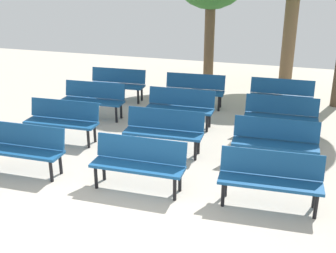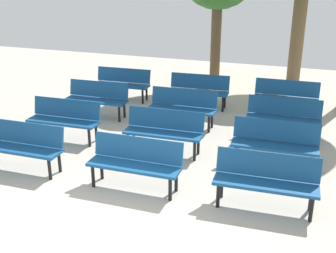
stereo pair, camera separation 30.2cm
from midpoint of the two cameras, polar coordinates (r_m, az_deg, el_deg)
The scene contains 13 objects.
ground_plane at distance 6.20m, azimuth -10.41°, elevation -14.75°, with size 24.00×24.00×0.00m, color #B2A899.
bench_r0_c0 at distance 8.20m, azimuth -20.11°, elevation -2.49°, with size 1.61×0.51×0.87m.
bench_r0_c1 at distance 7.15m, azimuth -5.19°, elevation -4.67°, with size 1.61×0.50×0.87m.
bench_r0_c2 at distance 6.78m, azimuth 12.47°, elevation -6.60°, with size 1.62×0.56×0.87m.
bench_r1_c0 at distance 9.40m, azimuth -15.01°, elevation 1.05°, with size 1.62×0.54×0.87m.
bench_r1_c1 at distance 8.51m, azimuth -1.56°, elevation -0.32°, with size 1.62×0.55×0.87m.
bench_r1_c2 at distance 8.20m, azimuth 13.32°, elevation -1.74°, with size 1.62×0.54×0.87m.
bench_r2_c0 at distance 10.74m, azimuth -10.90°, elevation 3.85°, with size 1.61×0.53×0.87m.
bench_r2_c1 at distance 9.95m, azimuth 0.80°, elevation 2.88°, with size 1.61×0.51×0.87m.
bench_r2_c2 at distance 9.66m, azimuth 14.21°, elevation 1.66°, with size 1.61×0.53×0.87m.
bench_r3_c0 at distance 12.08m, azimuth -7.62°, elevation 5.94°, with size 1.62×0.55×0.87m.
bench_r3_c1 at distance 11.37m, azimuth 2.85°, elevation 5.16°, with size 1.63×0.58×0.87m.
bench_r3_c2 at distance 11.19m, azimuth 14.38°, elevation 4.26°, with size 1.61×0.51×0.87m.
Camera 1 is at (2.37, -4.45, 3.58)m, focal length 44.97 mm.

